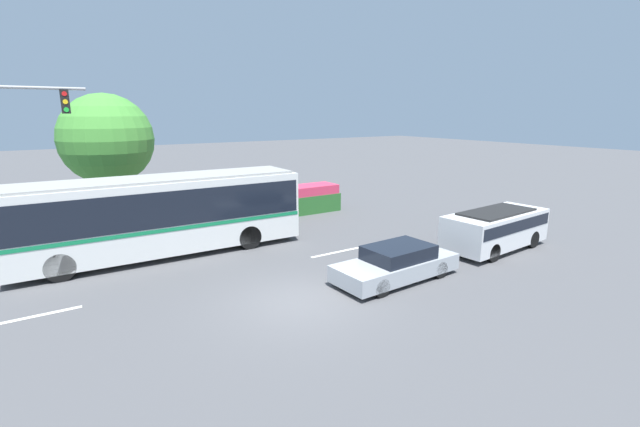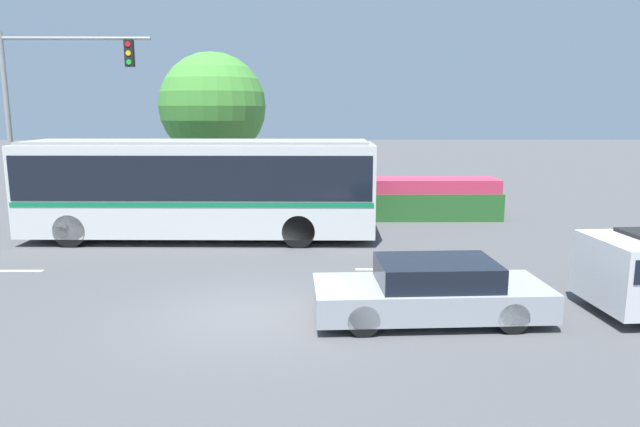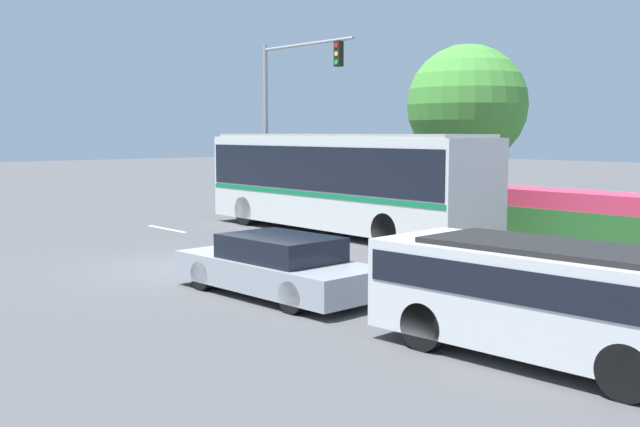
# 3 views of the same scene
# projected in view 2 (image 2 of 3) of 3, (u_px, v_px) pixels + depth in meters

# --- Properties ---
(ground_plane) EXTENTS (140.00, 140.00, 0.00)m
(ground_plane) POSITION_uv_depth(u_px,v_px,m) (242.00, 315.00, 11.44)
(ground_plane) COLOR #4C4C4F
(city_bus) EXTENTS (11.12, 2.72, 3.18)m
(city_bus) POSITION_uv_depth(u_px,v_px,m) (199.00, 184.00, 17.91)
(city_bus) COLOR silver
(city_bus) RESTS_ON ground
(sedan_foreground) EXTENTS (4.65, 1.97, 1.20)m
(sedan_foreground) POSITION_uv_depth(u_px,v_px,m) (431.00, 291.00, 11.13)
(sedan_foreground) COLOR #9EA3A8
(sedan_foreground) RESTS_ON ground
(traffic_light_pole) EXTENTS (5.26, 0.24, 6.76)m
(traffic_light_pole) POSITION_uv_depth(u_px,v_px,m) (43.00, 99.00, 19.77)
(traffic_light_pole) COLOR gray
(traffic_light_pole) RESTS_ON ground
(flowering_hedge) EXTENTS (9.08, 1.59, 1.55)m
(flowering_hedge) POSITION_uv_depth(u_px,v_px,m) (380.00, 199.00, 21.59)
(flowering_hedge) COLOR #286028
(flowering_hedge) RESTS_ON ground
(street_tree_left) EXTENTS (4.66, 4.66, 6.62)m
(street_tree_left) POSITION_uv_depth(u_px,v_px,m) (213.00, 106.00, 24.75)
(street_tree_left) COLOR brown
(street_tree_left) RESTS_ON ground
(lane_stripe_mid) EXTENTS (2.40, 0.16, 0.01)m
(lane_stripe_mid) POSITION_uv_depth(u_px,v_px,m) (401.00, 269.00, 14.73)
(lane_stripe_mid) COLOR silver
(lane_stripe_mid) RESTS_ON ground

